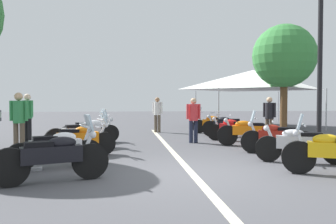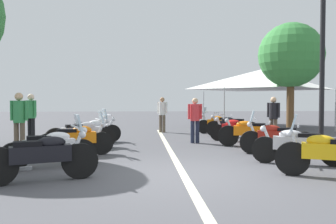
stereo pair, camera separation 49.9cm
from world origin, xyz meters
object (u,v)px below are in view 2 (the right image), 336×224
(traffic_cone_1, at_px, (304,142))
(bystander_1, at_px, (195,117))
(motorcycle_left_row_3, at_px, (82,133))
(bystander_2, at_px, (162,112))
(motorcycle_left_row_2, at_px, (76,139))
(bystander_3, at_px, (31,114))
(bystander_4, at_px, (19,117))
(motorcycle_right_row_0, at_px, (329,153))
(motorcycle_right_row_2, at_px, (276,138))
(motorcycle_right_row_6, at_px, (220,124))
(street_lamp_twin_globe, at_px, (323,34))
(roadside_tree_0, at_px, (291,56))
(motorcycle_right_row_5, at_px, (231,126))
(motorcycle_left_row_0, at_px, (43,156))
(bystander_0, at_px, (273,115))
(motorcycle_left_row_1, at_px, (50,148))
(motorcycle_right_row_3, at_px, (250,132))
(event_tent, at_px, (261,80))
(motorcycle_right_row_4, at_px, (237,129))
(motorcycle_left_row_4, at_px, (92,130))
(motorcycle_right_row_1, at_px, (298,145))

(traffic_cone_1, relative_size, bystander_1, 0.39)
(motorcycle_left_row_3, bearing_deg, traffic_cone_1, -31.17)
(bystander_1, bearing_deg, bystander_2, -179.26)
(motorcycle_left_row_2, bearing_deg, bystander_3, 105.58)
(bystander_2, relative_size, bystander_4, 0.95)
(motorcycle_right_row_0, relative_size, motorcycle_right_row_2, 0.95)
(motorcycle_right_row_6, bearing_deg, street_lamp_twin_globe, 133.63)
(street_lamp_twin_globe, bearing_deg, motorcycle_left_row_2, 91.76)
(motorcycle_left_row_2, relative_size, motorcycle_left_row_3, 0.95)
(motorcycle_left_row_3, height_order, roadside_tree_0, roadside_tree_0)
(bystander_1, bearing_deg, bystander_4, -83.92)
(motorcycle_left_row_2, relative_size, bystander_4, 1.15)
(motorcycle_right_row_2, relative_size, motorcycle_right_row_5, 1.02)
(motorcycle_left_row_0, height_order, bystander_1, bystander_1)
(motorcycle_right_row_2, relative_size, bystander_1, 1.28)
(bystander_2, bearing_deg, bystander_0, -100.43)
(motorcycle_left_row_1, bearing_deg, motorcycle_right_row_2, -6.89)
(motorcycle_right_row_2, bearing_deg, motorcycle_right_row_5, -73.40)
(bystander_3, height_order, bystander_4, bystander_3)
(bystander_1, xyz_separation_m, roadside_tree_0, (2.82, -4.67, 2.53))
(motorcycle_right_row_3, distance_m, bystander_2, 5.80)
(motorcycle_left_row_1, bearing_deg, bystander_0, 12.70)
(motorcycle_left_row_1, height_order, motorcycle_right_row_3, motorcycle_right_row_3)
(street_lamp_twin_globe, relative_size, bystander_1, 3.14)
(motorcycle_right_row_6, height_order, bystander_3, bystander_3)
(motorcycle_left_row_2, xyz_separation_m, motorcycle_right_row_2, (-0.14, -5.45, 0.00))
(event_tent, bearing_deg, motorcycle_right_row_4, 154.03)
(bystander_1, bearing_deg, motorcycle_left_row_4, -106.94)
(bystander_0, bearing_deg, bystander_3, 141.92)
(motorcycle_left_row_0, relative_size, motorcycle_right_row_0, 1.04)
(motorcycle_right_row_2, bearing_deg, bystander_0, -94.13)
(motorcycle_right_row_5, height_order, traffic_cone_1, motorcycle_right_row_5)
(street_lamp_twin_globe, bearing_deg, motorcycle_left_row_3, 80.58)
(motorcycle_right_row_1, bearing_deg, motorcycle_right_row_3, -64.45)
(street_lamp_twin_globe, bearing_deg, motorcycle_left_row_0, 114.41)
(motorcycle_left_row_0, xyz_separation_m, motorcycle_left_row_2, (2.96, -0.06, -0.02))
(motorcycle_right_row_2, height_order, motorcycle_right_row_5, motorcycle_right_row_2)
(motorcycle_right_row_3, relative_size, bystander_4, 1.19)
(motorcycle_left_row_3, height_order, motorcycle_right_row_2, motorcycle_left_row_3)
(motorcycle_left_row_2, height_order, bystander_2, bystander_2)
(motorcycle_left_row_2, bearing_deg, motorcycle_right_row_3, -2.35)
(bystander_3, bearing_deg, motorcycle_left_row_2, -111.12)
(motorcycle_right_row_4, bearing_deg, event_tent, -88.01)
(street_lamp_twin_globe, bearing_deg, bystander_1, 54.79)
(motorcycle_left_row_1, relative_size, bystander_0, 1.19)
(bystander_2, bearing_deg, bystander_4, 175.12)
(motorcycle_right_row_0, relative_size, motorcycle_right_row_6, 0.96)
(motorcycle_left_row_4, xyz_separation_m, motorcycle_right_row_6, (2.78, -5.21, 0.01))
(motorcycle_left_row_4, bearing_deg, event_tent, 20.45)
(motorcycle_right_row_0, height_order, motorcycle_right_row_1, motorcycle_right_row_0)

